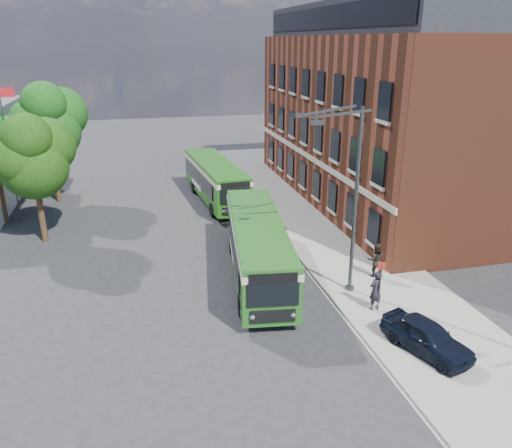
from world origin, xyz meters
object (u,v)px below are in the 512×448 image
object	(u,v)px
street_lamp	(348,200)
bus_front	(258,243)
parked_car	(427,336)
bus_rear	(215,178)

from	to	relation	value
street_lamp	bus_front	bearing A→B (deg)	140.55
parked_car	bus_front	bearing A→B (deg)	99.15
bus_rear	parked_car	xyz separation A→B (m)	(4.64, -21.93, -1.03)
street_lamp	bus_rear	xyz separation A→B (m)	(-3.51, 16.39, -2.96)
street_lamp	parked_car	distance (m)	6.92
bus_front	parked_car	world-z (taller)	bus_front
bus_front	parked_car	distance (m)	9.75
street_lamp	bus_front	distance (m)	5.49
parked_car	bus_rear	bearing A→B (deg)	82.12
bus_front	bus_rear	size ratio (longest dim) A/B	1.08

